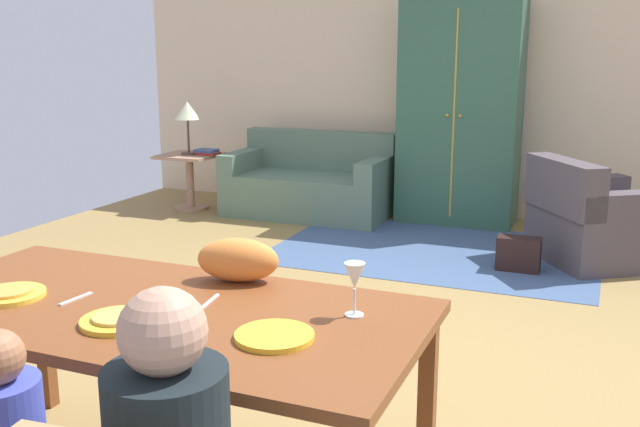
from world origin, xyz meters
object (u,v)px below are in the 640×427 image
Objects in this scene: plate_near_child at (119,321)px; cat at (238,260)px; couch at (310,185)px; plate_near_man at (10,295)px; plate_near_woman at (274,336)px; dining_table at (152,324)px; book_upper at (206,151)px; armchair at (594,222)px; armoire at (460,113)px; book_lower at (208,153)px; side_table at (190,174)px; handbag at (519,254)px; wine_glass at (355,278)px; table_lamp at (187,113)px.

plate_near_child is 0.78× the size of cat.
couch reaches higher than plate_near_child.
plate_near_woman is at bearing 1.08° from plate_near_man.
dining_table is 8.73× the size of book_upper.
plate_near_woman is 0.60m from cat.
dining_table is at bearing -73.63° from couch.
dining_table is 4.12m from armchair.
armoire is (0.09, 5.01, 0.28)m from plate_near_child.
book_lower is at bearing -168.14° from couch.
armchair reaches higher than book_upper.
cat reaches higher than plate_near_child.
plate_near_child reaches higher than side_table.
book_lower is at bearing 117.86° from plate_near_child.
plate_near_child reaches higher than book_upper.
couch and armchair have the same top height.
dining_table is 6.01× the size of handbag.
book_upper is (-3.78, 0.48, 0.30)m from armchair.
cat is 4.75m from book_upper.
cat is (0.68, 0.48, 0.08)m from plate_near_man.
wine_glass reaches higher than plate_near_man.
book_lower is at bearing -168.89° from armoire.
table_lamp is at bearing 115.04° from plate_near_man.
plate_near_child is 4.30m from armchair.
plate_near_child is 0.46× the size of table_lamp.
handbag is at bearing 86.96° from wine_glass.
book_upper is at bearing 118.06° from plate_near_child.
dining_table is 0.20m from plate_near_child.
book_lower is (-3.08, 4.16, -0.30)m from wine_glass.
table_lamp is at bearing -168.95° from armoire.
couch is 1.36× the size of armchair.
wine_glass reaches higher than couch.
table_lamp is at bearing 173.80° from armchair.
couch is (-0.81, 4.68, -0.46)m from plate_near_man.
cat is 4.81m from table_lamp.
dining_table is 4.77m from couch.
side_table is 1.07× the size of table_lamp.
armoire is at bearing 82.87° from plate_near_man.
plate_near_child is 5.18m from table_lamp.
plate_near_man is 4.99m from armoire.
plate_near_woman is at bearing -54.65° from side_table.
book_lower is at bearing 123.31° from plate_near_woman.
armchair is 0.57× the size of armoire.
cat reaches higher than book_upper.
dining_table is 4.95m from book_lower.
armoire reaches higher than book_lower.
plate_near_woman reaches higher than dining_table.
plate_near_man is 4.89m from table_lamp.
armoire reaches higher than plate_near_woman.
armchair is (2.71, -0.69, 0.01)m from couch.
side_table is (-2.74, 3.94, -0.47)m from cat.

